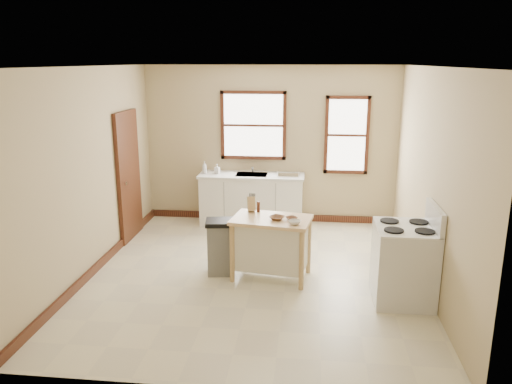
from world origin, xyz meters
TOP-DOWN VIEW (x-y plane):
  - floor at (0.00, 0.00)m, footprint 5.00×5.00m
  - ceiling at (0.00, 0.00)m, footprint 5.00×5.00m
  - wall_back at (0.00, 2.50)m, footprint 4.50×0.04m
  - wall_left at (-2.25, 0.00)m, footprint 0.04×5.00m
  - wall_right at (2.25, 0.00)m, footprint 0.04×5.00m
  - window_main at (-0.30, 2.48)m, footprint 1.17×0.06m
  - window_side at (1.35, 2.48)m, footprint 0.77×0.06m
  - door_left at (-2.21, 1.30)m, footprint 0.06×0.90m
  - baseboard_back at (0.00, 2.47)m, footprint 4.50×0.04m
  - baseboard_left at (-2.22, 0.00)m, footprint 0.04×5.00m
  - sink_counter at (-0.30, 2.20)m, footprint 1.86×0.62m
  - faucet at (-0.30, 2.38)m, footprint 0.03×0.03m
  - soap_bottle_a at (-1.14, 2.19)m, footprint 0.11×0.11m
  - soap_bottle_b at (-0.91, 2.19)m, footprint 0.09×0.10m
  - dish_rack at (0.36, 2.16)m, footprint 0.46×0.41m
  - kitchen_island at (0.23, -0.04)m, footprint 1.12×0.81m
  - knife_block at (-0.07, 0.23)m, footprint 0.12×0.12m
  - pepper_grinder at (0.03, 0.22)m, footprint 0.05×0.05m
  - bowl_a at (0.31, -0.10)m, footprint 0.26×0.26m
  - bowl_b at (0.50, -0.08)m, footprint 0.20×0.20m
  - bowl_c at (0.55, -0.26)m, footprint 0.18×0.18m
  - trash_bin at (-0.47, 0.01)m, footprint 0.44×0.39m
  - gas_stove at (1.89, -0.53)m, footprint 0.76×0.77m

SIDE VIEW (x-z plane):
  - floor at x=0.00m, z-range 0.00..0.00m
  - baseboard_back at x=0.00m, z-range 0.00..0.12m
  - baseboard_left at x=-2.22m, z-range 0.00..0.12m
  - trash_bin at x=-0.47m, z-range 0.00..0.77m
  - kitchen_island at x=0.23m, z-range 0.00..0.84m
  - sink_counter at x=-0.30m, z-range 0.00..0.92m
  - gas_stove at x=1.89m, z-range 0.00..1.22m
  - bowl_b at x=0.50m, z-range 0.84..0.88m
  - bowl_a at x=0.31m, z-range 0.84..0.89m
  - bowl_c at x=0.55m, z-range 0.84..0.89m
  - pepper_grinder at x=0.03m, z-range 0.84..0.99m
  - knife_block at x=-0.07m, z-range 0.84..1.04m
  - dish_rack at x=0.36m, z-range 0.92..1.01m
  - soap_bottle_b at x=-0.91m, z-range 0.92..1.09m
  - soap_bottle_a at x=-1.14m, z-range 0.92..1.14m
  - faucet at x=-0.30m, z-range 0.92..1.14m
  - door_left at x=-2.21m, z-range 0.00..2.10m
  - wall_back at x=0.00m, z-range 0.00..2.80m
  - wall_left at x=-2.25m, z-range 0.00..2.80m
  - wall_right at x=2.25m, z-range 0.00..2.80m
  - window_side at x=1.35m, z-range 0.92..2.29m
  - window_main at x=-0.30m, z-range 1.14..2.36m
  - ceiling at x=0.00m, z-range 2.80..2.80m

